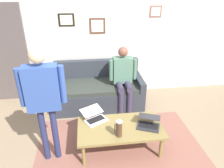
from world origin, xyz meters
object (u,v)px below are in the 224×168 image
coffee_table (120,129)px  laptop_left (149,123)px  french_press (119,128)px  laptop_center (95,117)px  person_standing (43,94)px  interior_door (7,55)px  couch (98,91)px  person_seated (123,75)px

coffee_table → laptop_left: 0.44m
laptop_left → french_press: 0.52m
laptop_center → person_standing: 0.96m
laptop_left → french_press: bearing=19.7°
interior_door → person_standing: bearing=118.2°
laptop_center → couch: bearing=-96.5°
person_standing → laptop_left: bearing=-178.5°
coffee_table → person_standing: (1.03, 0.06, 0.72)m
coffee_table → laptop_center: 0.45m
coffee_table → laptop_center: size_ratio=2.73×
interior_door → laptop_center: bearing=136.0°
interior_door → person_standing: (-1.05, 1.95, 0.06)m
couch → french_press: bearing=96.6°
laptop_center → person_seated: size_ratio=0.37×
person_seated → coffee_table: bearing=78.0°
interior_door → coffee_table: size_ratio=1.60×
laptop_center → person_standing: person_standing is taller
interior_door → laptop_left: size_ratio=4.76×
couch → interior_door: bearing=-14.2°
person_seated → laptop_center: bearing=56.6°
laptop_left → laptop_center: size_ratio=0.92×
laptop_left → laptop_center: (0.80, -0.27, -0.00)m
interior_door → person_standing: interior_door is taller
laptop_left → person_standing: bearing=1.5°
interior_door → french_press: 2.95m
coffee_table → laptop_left: laptop_left is taller
person_standing → interior_door: bearing=-61.8°
laptop_center → interior_door: bearing=-44.0°
couch → french_press: couch is taller
coffee_table → french_press: french_press is taller
couch → laptop_center: bearing=83.5°
interior_door → person_seated: interior_door is taller
interior_door → couch: interior_door is taller
coffee_table → french_press: bearing=75.4°
coffee_table → french_press: size_ratio=4.61×
french_press → laptop_center: bearing=-54.1°
coffee_table → laptop_center: (0.37, -0.24, 0.08)m
laptop_left → french_press: french_press is taller
couch → laptop_left: couch is taller
laptop_left → coffee_table: bearing=-3.6°
interior_door → french_press: interior_door is taller
laptop_center → person_seated: bearing=-123.4°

